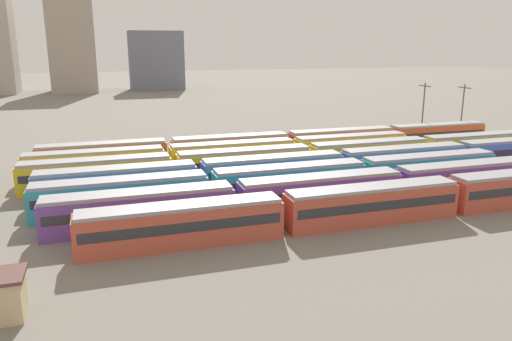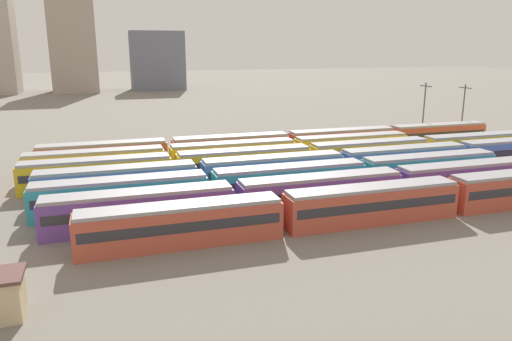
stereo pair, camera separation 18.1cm
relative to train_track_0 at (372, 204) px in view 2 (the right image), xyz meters
The scene contains 12 objects.
ground_plane 24.72m from the train_track_0, 140.73° to the left, with size 600.00×600.00×0.00m, color slate.
train_track_0 is the anchor object (origin of this frame).
train_track_1 16.60m from the train_track_0, 18.25° to the left, with size 93.60×3.06×3.75m.
train_track_2 11.37m from the train_track_0, 113.88° to the left, with size 55.80×3.06×3.75m.
train_track_3 16.28m from the train_track_0, 73.43° to the left, with size 74.70×3.06×3.75m.
train_track_4 23.95m from the train_track_0, 60.29° to the left, with size 93.60×3.06×3.75m.
train_track_5 26.98m from the train_track_0, 105.49° to the left, with size 55.80×3.06×3.75m.
train_track_6 31.37m from the train_track_0, 84.00° to the left, with size 74.70×3.06×3.75m.
catenary_pole_1 45.65m from the train_track_0, 48.23° to the left, with size 0.24×3.20×10.74m.
catenary_pole_3 52.04m from the train_track_0, 41.19° to the left, with size 0.24×3.20×10.21m.
distant_building_1 165.54m from the train_track_0, 101.52° to the left, with size 16.22×21.55×33.47m, color #A89989.
distant_building_2 161.84m from the train_track_0, 90.74° to the left, with size 20.76×12.09×22.81m, color slate.
Camera 2 is at (-5.71, -40.22, 17.00)m, focal length 34.24 mm.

